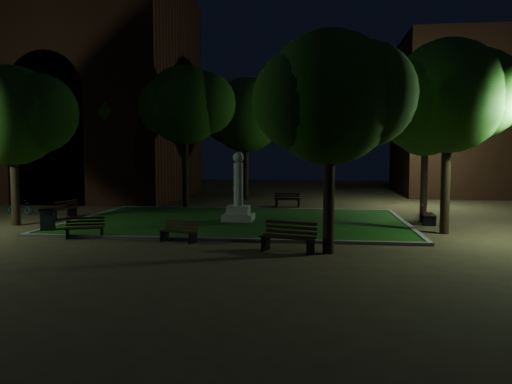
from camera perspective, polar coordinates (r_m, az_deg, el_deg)
ground at (r=21.42m, az=-2.87°, el=-4.19°), size 80.00×80.00×0.00m
lawn at (r=23.37m, az=-2.02°, el=-3.37°), size 15.00×10.00×0.08m
lawn_kerb at (r=23.37m, az=-2.02°, el=-3.32°), size 15.40×10.40×0.12m
monument at (r=23.26m, az=-2.02°, el=-1.13°), size 1.40×1.40×3.20m
building_main at (r=40.00m, az=-22.52°, el=10.07°), size 20.00×12.00×15.00m
building_far at (r=43.37m, az=26.66°, el=7.64°), size 16.00×10.00×12.00m
tree_west at (r=24.60m, az=-25.91°, el=7.88°), size 5.37×4.38×7.07m
tree_north_wl at (r=29.15m, az=-7.96°, el=9.81°), size 5.51×4.50×8.22m
tree_ne at (r=28.54m, az=18.98°, el=7.66°), size 4.61×3.77×6.83m
tree_east at (r=21.33m, az=21.37°, el=10.16°), size 5.50×4.49×7.70m
tree_se at (r=16.11m, az=8.79°, el=10.60°), size 5.19×4.23×7.08m
tree_nw at (r=33.81m, az=-15.10°, el=8.56°), size 6.02×4.91×8.20m
tree_far_north at (r=34.67m, az=-0.98°, el=8.79°), size 6.26×5.11×8.41m
lamppost_nw at (r=34.56m, az=-19.27°, el=3.80°), size 1.18×0.28×4.24m
lamppost_ne at (r=31.74m, az=18.66°, el=4.17°), size 1.18×0.28×4.59m
bench_near_left at (r=18.36m, az=-8.76°, el=-4.53°), size 1.49×0.91×0.77m
bench_near_right at (r=16.34m, az=3.74°, el=-5.25°), size 1.89×1.14×0.98m
bench_west_near at (r=20.08m, az=-18.96°, el=-3.95°), size 1.50×0.91×0.78m
bench_left_side at (r=26.52m, az=-21.19°, el=-1.90°), size 0.90×1.73×0.91m
bench_right_side at (r=24.10m, az=18.89°, el=-2.46°), size 0.71×1.67×0.89m
bench_far_side at (r=30.05m, az=3.62°, el=-0.95°), size 1.60×0.71×0.85m
trash_bin at (r=22.16m, az=-22.70°, el=-2.96°), size 0.72×0.72×0.97m
bicycle at (r=29.01m, az=-25.32°, el=-1.59°), size 1.48×0.58×0.77m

